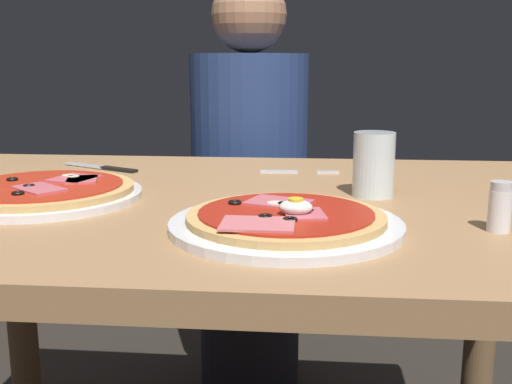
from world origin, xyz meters
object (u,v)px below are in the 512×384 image
(pizza_foreground, at_px, (286,221))
(water_glass_near, at_px, (374,168))
(fork, at_px, (293,172))
(pizza_across_left, at_px, (43,192))
(salt_shaker, at_px, (500,207))
(diner_person, at_px, (250,206))
(knife, at_px, (105,168))
(dining_table, at_px, (218,262))

(pizza_foreground, bearing_deg, water_glass_near, 58.84)
(pizza_foreground, distance_m, fork, 0.42)
(pizza_across_left, bearing_deg, water_glass_near, 7.98)
(salt_shaker, height_order, diner_person, diner_person)
(pizza_foreground, distance_m, water_glass_near, 0.26)
(pizza_foreground, relative_size, salt_shaker, 4.66)
(pizza_foreground, bearing_deg, diner_person, 99.02)
(fork, relative_size, knife, 0.86)
(pizza_foreground, height_order, salt_shaker, salt_shaker)
(pizza_foreground, xyz_separation_m, pizza_across_left, (-0.40, 0.15, -0.00))
(fork, bearing_deg, diner_person, 106.40)
(diner_person, bearing_deg, pizza_across_left, 70.49)
(fork, relative_size, salt_shaker, 2.36)
(pizza_across_left, xyz_separation_m, diner_person, (0.26, 0.74, -0.19))
(dining_table, relative_size, fork, 7.67)
(dining_table, bearing_deg, pizza_foreground, -57.53)
(dining_table, distance_m, knife, 0.38)
(fork, height_order, knife, knife)
(water_glass_near, height_order, fork, water_glass_near)
(water_glass_near, relative_size, salt_shaker, 1.59)
(pizza_across_left, height_order, salt_shaker, salt_shaker)
(fork, height_order, salt_shaker, salt_shaker)
(fork, bearing_deg, pizza_across_left, -145.31)
(pizza_across_left, bearing_deg, pizza_foreground, -20.15)
(dining_table, bearing_deg, fork, 62.98)
(knife, xyz_separation_m, salt_shaker, (0.67, -0.41, 0.03))
(pizza_foreground, height_order, diner_person, diner_person)
(fork, bearing_deg, salt_shaker, -54.85)
(pizza_across_left, bearing_deg, diner_person, 70.49)
(pizza_across_left, distance_m, salt_shaker, 0.69)
(pizza_across_left, distance_m, diner_person, 0.81)
(pizza_foreground, height_order, fork, pizza_foreground)
(dining_table, distance_m, pizza_foreground, 0.26)
(dining_table, bearing_deg, water_glass_near, 6.85)
(fork, distance_m, diner_person, 0.52)
(water_glass_near, relative_size, knife, 0.58)
(dining_table, height_order, pizza_across_left, pizza_across_left)
(salt_shaker, bearing_deg, water_glass_near, 125.48)
(fork, bearing_deg, water_glass_near, -55.19)
(dining_table, distance_m, fork, 0.28)
(salt_shaker, xyz_separation_m, diner_person, (-0.42, 0.87, -0.21))
(pizza_foreground, bearing_deg, fork, 90.59)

